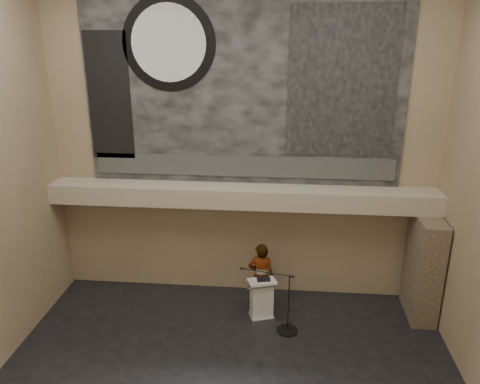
# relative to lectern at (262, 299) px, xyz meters

# --- Properties ---
(wall_back) EXTENTS (10.00, 0.02, 8.50)m
(wall_back) POSITION_rel_lectern_xyz_m (-0.61, 1.41, 3.70)
(wall_back) COLOR #826E52
(wall_back) RESTS_ON floor
(wall_front) EXTENTS (10.00, 0.02, 8.50)m
(wall_front) POSITION_rel_lectern_xyz_m (-0.61, -6.59, 3.70)
(wall_front) COLOR #826E52
(wall_front) RESTS_ON floor
(soffit) EXTENTS (10.00, 0.80, 0.50)m
(soffit) POSITION_rel_lectern_xyz_m (-0.61, 1.01, 2.40)
(soffit) COLOR gray
(soffit) RESTS_ON wall_back
(sprinkler_left) EXTENTS (0.04, 0.04, 0.06)m
(sprinkler_left) POSITION_rel_lectern_xyz_m (-2.21, 0.96, 2.12)
(sprinkler_left) COLOR #B2893D
(sprinkler_left) RESTS_ON soffit
(sprinkler_right) EXTENTS (0.04, 0.04, 0.06)m
(sprinkler_right) POSITION_rel_lectern_xyz_m (1.29, 0.96, 2.12)
(sprinkler_right) COLOR #B2893D
(sprinkler_right) RESTS_ON soffit
(banner) EXTENTS (8.00, 0.05, 5.00)m
(banner) POSITION_rel_lectern_xyz_m (-0.61, 1.38, 5.15)
(banner) COLOR black
(banner) RESTS_ON wall_back
(banner_text_strip) EXTENTS (7.76, 0.02, 0.55)m
(banner_text_strip) POSITION_rel_lectern_xyz_m (-0.61, 1.34, 3.10)
(banner_text_strip) COLOR #313131
(banner_text_strip) RESTS_ON banner
(banner_clock_rim) EXTENTS (2.30, 0.02, 2.30)m
(banner_clock_rim) POSITION_rel_lectern_xyz_m (-2.41, 1.34, 6.15)
(banner_clock_rim) COLOR black
(banner_clock_rim) RESTS_ON banner
(banner_clock_face) EXTENTS (1.84, 0.02, 1.84)m
(banner_clock_face) POSITION_rel_lectern_xyz_m (-2.41, 1.32, 6.15)
(banner_clock_face) COLOR silver
(banner_clock_face) RESTS_ON banner
(banner_building_print) EXTENTS (2.60, 0.02, 3.60)m
(banner_building_print) POSITION_rel_lectern_xyz_m (1.79, 1.34, 5.25)
(banner_building_print) COLOR black
(banner_building_print) RESTS_ON banner
(banner_brick_print) EXTENTS (1.10, 0.02, 3.20)m
(banner_brick_print) POSITION_rel_lectern_xyz_m (-4.01, 1.34, 4.85)
(banner_brick_print) COLOR black
(banner_brick_print) RESTS_ON banner
(stone_pier) EXTENTS (0.60, 1.40, 2.70)m
(stone_pier) POSITION_rel_lectern_xyz_m (4.04, 0.56, 0.80)
(stone_pier) COLOR #473A2B
(stone_pier) RESTS_ON floor
(lectern) EXTENTS (0.79, 0.66, 1.13)m
(lectern) POSITION_rel_lectern_xyz_m (0.00, 0.00, 0.00)
(lectern) COLOR silver
(lectern) RESTS_ON floor
(binder) EXTENTS (0.37, 0.31, 0.04)m
(binder) POSITION_rel_lectern_xyz_m (0.04, 0.01, 0.56)
(binder) COLOR black
(binder) RESTS_ON lectern
(papers) EXTENTS (0.31, 0.36, 0.00)m
(papers) POSITION_rel_lectern_xyz_m (-0.09, -0.04, 0.55)
(papers) COLOR silver
(papers) RESTS_ON lectern
(speaker_person) EXTENTS (0.68, 0.45, 1.86)m
(speaker_person) POSITION_rel_lectern_xyz_m (-0.05, 0.47, 0.38)
(speaker_person) COLOR silver
(speaker_person) RESTS_ON floor
(mic_stand) EXTENTS (1.46, 0.55, 1.57)m
(mic_stand) POSITION_rel_lectern_xyz_m (0.63, -0.49, -0.31)
(mic_stand) COLOR black
(mic_stand) RESTS_ON floor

